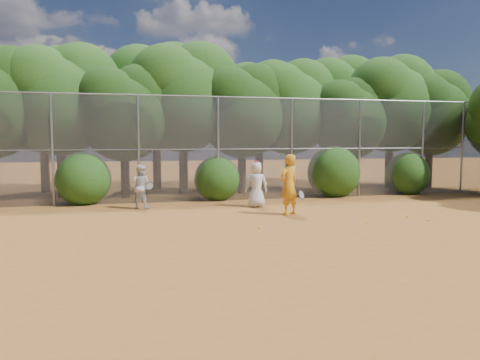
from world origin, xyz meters
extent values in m
plane|color=#9B5923|center=(0.00, 0.00, 0.00)|extent=(80.00, 80.00, 0.00)
cylinder|color=gray|center=(-7.00, 6.00, 2.00)|extent=(0.09, 0.09, 4.00)
cylinder|color=gray|center=(-4.00, 6.00, 2.00)|extent=(0.09, 0.09, 4.00)
cylinder|color=gray|center=(-1.00, 6.00, 2.00)|extent=(0.09, 0.09, 4.00)
cylinder|color=gray|center=(2.00, 6.00, 2.00)|extent=(0.09, 0.09, 4.00)
cylinder|color=gray|center=(5.00, 6.00, 2.00)|extent=(0.09, 0.09, 4.00)
cylinder|color=gray|center=(8.00, 6.00, 2.00)|extent=(0.09, 0.09, 4.00)
cylinder|color=gray|center=(0.00, 6.00, 4.00)|extent=(20.00, 0.05, 0.05)
cylinder|color=gray|center=(0.00, 6.00, 2.00)|extent=(20.00, 0.04, 0.04)
cube|color=slate|center=(0.00, 6.00, 2.00)|extent=(20.00, 0.02, 4.00)
cylinder|color=gray|center=(10.00, 6.00, 2.00)|extent=(0.09, 0.09, 4.00)
sphere|color=black|center=(-8.74, 8.38, 4.47)|extent=(3.05, 3.05, 3.05)
cylinder|color=black|center=(-7.00, 8.50, 1.26)|extent=(0.38, 0.38, 2.52)
sphere|color=#1D4611|center=(-7.00, 8.50, 3.73)|extent=(4.03, 4.03, 4.03)
sphere|color=#1D4611|center=(-6.19, 8.90, 4.74)|extent=(3.23, 3.23, 3.23)
sphere|color=#1D4611|center=(-7.71, 8.20, 4.54)|extent=(3.02, 3.02, 3.02)
cylinder|color=black|center=(-4.50, 7.80, 1.08)|extent=(0.36, 0.36, 2.17)
sphere|color=black|center=(-4.50, 7.80, 3.21)|extent=(3.47, 3.47, 3.47)
sphere|color=black|center=(-3.81, 8.15, 4.08)|extent=(2.78, 2.78, 2.78)
sphere|color=black|center=(-5.11, 7.54, 3.91)|extent=(2.60, 2.60, 2.60)
cylinder|color=black|center=(-2.00, 8.80, 1.33)|extent=(0.39, 0.39, 2.66)
sphere|color=#1D4611|center=(-2.00, 8.80, 3.94)|extent=(4.26, 4.26, 4.26)
sphere|color=#1D4611|center=(-1.15, 9.23, 5.00)|extent=(3.40, 3.40, 3.40)
sphere|color=#1D4611|center=(-2.74, 8.48, 4.79)|extent=(3.19, 3.19, 3.19)
cylinder|color=black|center=(0.50, 8.20, 1.14)|extent=(0.37, 0.37, 2.27)
sphere|color=black|center=(0.50, 8.20, 3.37)|extent=(3.64, 3.64, 3.64)
sphere|color=black|center=(1.23, 8.56, 4.28)|extent=(2.91, 2.91, 2.91)
sphere|color=black|center=(-0.14, 7.93, 4.10)|extent=(2.73, 2.73, 2.73)
cylinder|color=black|center=(3.00, 9.00, 1.22)|extent=(0.38, 0.38, 2.45)
sphere|color=#1D4611|center=(3.00, 9.00, 3.63)|extent=(3.92, 3.92, 3.92)
sphere|color=#1D4611|center=(3.78, 9.39, 4.61)|extent=(3.14, 3.14, 3.14)
sphere|color=#1D4611|center=(2.31, 8.71, 4.41)|extent=(2.94, 2.94, 2.94)
cylinder|color=black|center=(5.50, 8.00, 1.05)|extent=(0.36, 0.36, 2.10)
sphere|color=black|center=(5.50, 8.00, 3.11)|extent=(3.36, 3.36, 3.36)
sphere|color=black|center=(6.17, 8.34, 3.95)|extent=(2.69, 2.69, 2.69)
sphere|color=black|center=(4.91, 7.75, 3.78)|extent=(2.52, 2.52, 2.52)
cylinder|color=black|center=(8.00, 8.60, 1.29)|extent=(0.39, 0.39, 2.59)
sphere|color=#1D4611|center=(8.00, 8.60, 3.83)|extent=(4.14, 4.14, 4.14)
sphere|color=#1D4611|center=(8.83, 9.01, 4.87)|extent=(3.32, 3.32, 3.32)
sphere|color=#1D4611|center=(7.27, 8.29, 4.66)|extent=(3.11, 3.11, 3.11)
cylinder|color=black|center=(10.00, 8.30, 1.15)|extent=(0.37, 0.37, 2.31)
sphere|color=black|center=(10.00, 8.30, 3.42)|extent=(3.70, 3.70, 3.70)
sphere|color=black|center=(10.74, 8.67, 4.34)|extent=(2.96, 2.96, 2.96)
sphere|color=black|center=(9.35, 8.02, 4.16)|extent=(2.77, 2.77, 2.77)
cylinder|color=black|center=(-8.00, 10.80, 1.31)|extent=(0.39, 0.39, 2.62)
sphere|color=#1D4611|center=(-8.00, 10.80, 3.88)|extent=(4.20, 4.20, 4.20)
sphere|color=#1D4611|center=(-7.16, 11.22, 4.94)|extent=(3.36, 3.36, 3.36)
sphere|color=#1D4611|center=(-8.73, 10.49, 4.72)|extent=(3.15, 3.15, 3.15)
cylinder|color=black|center=(-3.00, 11.00, 1.40)|extent=(0.40, 0.40, 2.80)
sphere|color=#1D4611|center=(-3.00, 11.00, 4.14)|extent=(4.48, 4.48, 4.48)
sphere|color=#1D4611|center=(-2.10, 11.45, 5.26)|extent=(3.58, 3.58, 3.58)
sphere|color=#1D4611|center=(-3.78, 10.66, 5.04)|extent=(3.36, 3.36, 3.36)
cylinder|color=black|center=(2.00, 10.60, 1.26)|extent=(0.38, 0.38, 2.52)
sphere|color=#1D4611|center=(2.00, 10.60, 3.73)|extent=(4.03, 4.03, 4.03)
sphere|color=#1D4611|center=(2.81, 11.00, 4.74)|extent=(3.23, 3.23, 3.23)
sphere|color=#1D4611|center=(1.29, 10.30, 4.54)|extent=(3.02, 3.02, 3.02)
cylinder|color=black|center=(6.50, 11.20, 1.36)|extent=(0.40, 0.40, 2.73)
sphere|color=#1D4611|center=(6.50, 11.20, 4.04)|extent=(4.37, 4.37, 4.37)
sphere|color=#1D4611|center=(7.37, 11.64, 5.13)|extent=(3.49, 3.49, 3.49)
sphere|color=#1D4611|center=(5.74, 10.87, 4.91)|extent=(3.28, 3.28, 3.28)
sphere|color=#1D4611|center=(-6.00, 6.30, 1.00)|extent=(2.00, 2.00, 2.00)
sphere|color=#1D4611|center=(-1.00, 6.30, 0.90)|extent=(1.80, 1.80, 1.80)
sphere|color=#1D4611|center=(4.00, 6.30, 1.10)|extent=(2.20, 2.20, 2.20)
sphere|color=#1D4611|center=(7.50, 6.30, 0.95)|extent=(1.90, 1.90, 1.90)
imported|color=orange|center=(0.48, 2.08, 0.96)|extent=(0.83, 0.72, 1.91)
torus|color=black|center=(0.83, 1.88, 0.65)|extent=(0.32, 0.28, 0.30)
cylinder|color=black|center=(0.70, 2.04, 0.58)|extent=(0.19, 0.24, 0.12)
imported|color=silver|center=(-0.04, 3.97, 0.80)|extent=(0.84, 0.59, 1.60)
ellipsoid|color=#A5171F|center=(-0.04, 3.97, 1.56)|extent=(0.22, 0.22, 0.13)
sphere|color=#D7EA2A|center=(0.26, 3.77, 0.85)|extent=(0.07, 0.07, 0.07)
imported|color=silver|center=(-4.02, 4.58, 0.76)|extent=(0.91, 0.83, 1.52)
torus|color=black|center=(-3.72, 4.28, 0.80)|extent=(0.35, 0.28, 0.28)
cylinder|color=black|center=(-3.63, 4.45, 0.70)|extent=(0.14, 0.25, 0.16)
sphere|color=#D7EA2A|center=(3.79, 0.70, 0.03)|extent=(0.07, 0.07, 0.07)
sphere|color=#D7EA2A|center=(4.49, 3.63, 0.03)|extent=(0.07, 0.07, 0.07)
sphere|color=#D7EA2A|center=(2.11, 0.16, 0.03)|extent=(0.07, 0.07, 0.07)
sphere|color=#D7EA2A|center=(4.02, 0.00, 0.03)|extent=(0.07, 0.07, 0.07)
sphere|color=#D7EA2A|center=(-1.07, 0.06, 0.03)|extent=(0.07, 0.07, 0.07)
sphere|color=#D7EA2A|center=(4.46, 4.66, 0.03)|extent=(0.07, 0.07, 0.07)
camera|label=1|loc=(-4.53, -11.72, 2.38)|focal=35.00mm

